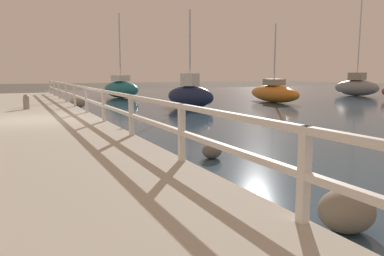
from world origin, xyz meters
TOP-DOWN VIEW (x-y plane):
  - ground_plane at (0.00, 0.00)m, footprint 120.00×120.00m
  - dock_walkway at (0.00, 0.00)m, footprint 4.39×36.00m
  - railing at (2.10, -0.00)m, footprint 0.10×32.50m
  - boulder_far_strip at (2.98, -10.08)m, footprint 0.68×0.61m
  - boulder_water_edge at (2.75, 7.64)m, footprint 0.80×0.72m
  - boulder_downstream at (2.84, 9.33)m, footprint 0.61×0.55m
  - boulder_near_dock at (3.40, -6.05)m, footprint 0.44×0.39m
  - mooring_bollard at (0.07, 3.93)m, footprint 0.25×0.25m
  - sailboat_orange at (14.63, 6.25)m, footprint 1.66×5.17m
  - sailboat_gray at (25.14, 8.92)m, footprint 2.39×3.91m
  - sailboat_navy at (8.14, 5.05)m, footprint 2.08×3.23m
  - sailboat_teal at (6.94, 14.57)m, footprint 2.64×4.02m

SIDE VIEW (x-z plane):
  - ground_plane at x=0.00m, z-range 0.00..0.00m
  - boulder_near_dock at x=3.40m, z-range 0.00..0.33m
  - dock_walkway at x=0.00m, z-range 0.00..0.36m
  - boulder_downstream at x=2.84m, z-range 0.00..0.46m
  - boulder_far_strip at x=2.98m, z-range 0.00..0.51m
  - boulder_water_edge at x=2.75m, z-range 0.00..0.60m
  - sailboat_orange at x=14.63m, z-range -1.85..3.05m
  - mooring_bollard at x=0.07m, z-range 0.36..0.97m
  - sailboat_navy at x=8.14m, z-range -1.85..3.25m
  - sailboat_teal at x=6.94m, z-range -2.38..3.80m
  - sailboat_gray at x=25.14m, z-range -3.20..4.73m
  - railing at x=2.10m, z-range 0.54..1.51m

